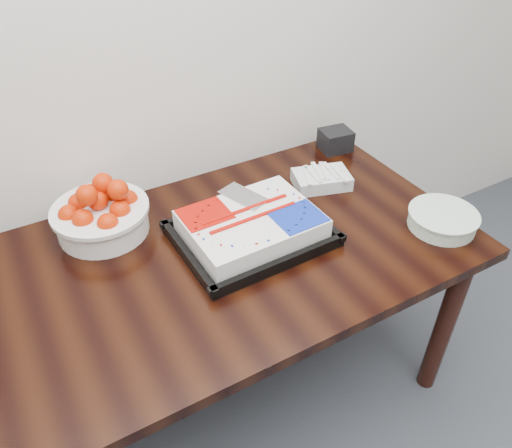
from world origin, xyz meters
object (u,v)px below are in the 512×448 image
cake_tray (251,228)px  table (197,281)px  tangerine_bowl (100,210)px  napkin_box (335,140)px  plate_stack (442,220)px

cake_tray → table: bearing=-177.1°
tangerine_bowl → napkin_box: bearing=3.6°
plate_stack → cake_tray: bearing=156.0°
cake_tray → plate_stack: bearing=-24.0°
tangerine_bowl → napkin_box: size_ratio=2.59×
tangerine_bowl → plate_stack: tangerine_bowl is taller
table → cake_tray: 0.25m
tangerine_bowl → napkin_box: 1.00m
table → napkin_box: napkin_box is taller
cake_tray → plate_stack: (0.59, -0.26, -0.02)m
napkin_box → tangerine_bowl: bearing=-176.4°
table → cake_tray: cake_tray is taller
table → cake_tray: bearing=2.9°
cake_tray → napkin_box: 0.68m
table → plate_stack: size_ratio=7.75×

